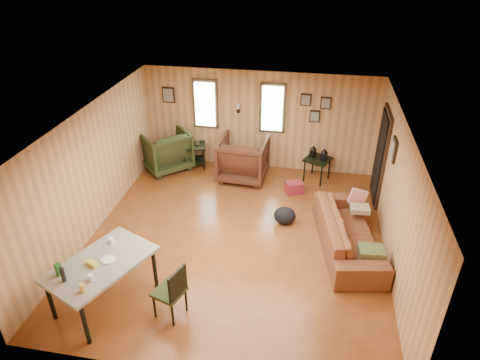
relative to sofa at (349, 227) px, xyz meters
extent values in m
cube|color=brown|center=(-2.06, -0.08, -0.47)|extent=(5.50, 6.00, 0.02)
cube|color=#997C5B|center=(-2.06, -0.08, 1.95)|extent=(5.50, 6.00, 0.02)
cube|color=tan|center=(-2.06, 2.93, 0.74)|extent=(5.50, 0.02, 2.40)
cube|color=tan|center=(-2.06, -3.09, 0.74)|extent=(5.50, 0.02, 2.40)
cube|color=tan|center=(-4.82, -0.08, 0.74)|extent=(0.02, 6.00, 2.40)
cube|color=tan|center=(0.70, -0.08, 0.74)|extent=(0.02, 6.00, 2.40)
cube|color=black|center=(-3.36, 2.89, 1.09)|extent=(0.60, 0.05, 1.20)
cube|color=#E0F2D1|center=(-3.36, 2.85, 1.09)|extent=(0.48, 0.04, 1.06)
cube|color=black|center=(-1.76, 2.89, 1.09)|extent=(0.60, 0.05, 1.20)
cube|color=#E0F2D1|center=(-1.76, 2.85, 1.09)|extent=(0.48, 0.04, 1.06)
cube|color=black|center=(-2.56, 2.87, 0.99)|extent=(0.07, 0.05, 0.12)
cylinder|color=silver|center=(-2.56, 2.81, 1.12)|extent=(0.07, 0.07, 0.14)
cube|color=black|center=(0.66, 1.87, 0.54)|extent=(0.06, 1.00, 2.05)
cube|color=black|center=(0.62, 1.87, 0.54)|extent=(0.04, 0.82, 1.90)
cube|color=black|center=(-1.01, 2.89, 1.34)|extent=(0.24, 0.04, 0.28)
cube|color=#9E998C|center=(-1.01, 2.86, 1.34)|extent=(0.19, 0.02, 0.22)
cube|color=black|center=(-0.56, 2.89, 1.29)|extent=(0.24, 0.04, 0.28)
cube|color=#9E998C|center=(-0.56, 2.86, 1.29)|extent=(0.19, 0.02, 0.22)
cube|color=black|center=(-0.78, 2.89, 0.96)|extent=(0.24, 0.04, 0.28)
cube|color=#9E998C|center=(-0.78, 2.86, 0.96)|extent=(0.19, 0.02, 0.22)
cube|color=black|center=(-4.26, 2.89, 1.26)|extent=(0.30, 0.04, 0.38)
cube|color=#9E998C|center=(-4.26, 2.86, 1.26)|extent=(0.24, 0.02, 0.31)
cube|color=black|center=(0.66, 0.77, 1.24)|extent=(0.04, 0.34, 0.42)
cube|color=#9E998C|center=(0.63, 0.77, 1.24)|extent=(0.02, 0.27, 0.34)
imported|color=brown|center=(0.00, 0.00, 0.00)|extent=(1.09, 2.43, 0.92)
imported|color=#432314|center=(-2.33, 2.25, 0.10)|extent=(1.13, 1.07, 1.11)
imported|color=#2A3317|center=(-4.28, 2.40, 0.08)|extent=(1.43, 1.43, 1.08)
cube|color=black|center=(-3.63, 2.60, 0.11)|extent=(0.69, 0.65, 0.04)
cube|color=black|center=(-3.63, 2.60, -0.27)|extent=(0.62, 0.59, 0.03)
cylinder|color=black|center=(-3.80, 2.33, -0.18)|extent=(0.05, 0.05, 0.56)
cylinder|color=black|center=(-3.34, 2.47, -0.18)|extent=(0.05, 0.05, 0.56)
cylinder|color=black|center=(-3.91, 2.73, -0.18)|extent=(0.05, 0.05, 0.56)
cylinder|color=black|center=(-3.46, 2.86, -0.18)|extent=(0.05, 0.05, 0.56)
cube|color=#3E3829|center=(-3.74, 2.56, 0.19)|extent=(0.10, 0.05, 0.13)
cube|color=#3E3829|center=(-3.53, 2.63, 0.19)|extent=(0.09, 0.05, 0.12)
cube|color=black|center=(-0.62, 2.47, 0.08)|extent=(0.71, 0.71, 0.04)
cylinder|color=black|center=(-0.90, 2.36, -0.19)|extent=(0.05, 0.05, 0.54)
cylinder|color=black|center=(-0.51, 2.18, -0.19)|extent=(0.05, 0.05, 0.54)
cylinder|color=black|center=(-0.72, 2.75, -0.19)|extent=(0.05, 0.05, 0.54)
cylinder|color=black|center=(-0.33, 2.57, -0.19)|extent=(0.05, 0.05, 0.54)
cube|color=black|center=(-0.75, 2.52, 0.20)|extent=(0.16, 0.16, 0.19)
cone|color=black|center=(-0.75, 2.52, 0.35)|extent=(0.21, 0.21, 0.11)
cube|color=black|center=(-0.49, 2.41, 0.20)|extent=(0.16, 0.16, 0.19)
cone|color=black|center=(-0.49, 2.41, 0.35)|extent=(0.21, 0.21, 0.11)
cube|color=maroon|center=(-1.09, 1.79, -0.33)|extent=(0.44, 0.39, 0.26)
ellipsoid|color=black|center=(-1.20, 0.56, -0.27)|extent=(0.49, 0.40, 0.38)
cube|color=#4E532E|center=(0.33, -0.67, 0.03)|extent=(0.44, 0.36, 0.14)
cube|color=red|center=(0.19, 0.88, 0.12)|extent=(0.38, 0.12, 0.37)
cube|color=gray|center=(0.23, 0.63, 0.01)|extent=(0.37, 0.30, 0.10)
cube|color=gray|center=(-3.75, -2.05, 0.31)|extent=(1.50, 1.81, 0.05)
cylinder|color=black|center=(-4.39, -2.51, -0.08)|extent=(0.08, 0.08, 0.75)
cylinder|color=black|center=(-3.66, -2.83, -0.08)|extent=(0.08, 0.08, 0.75)
cylinder|color=black|center=(-3.83, -1.27, -0.08)|extent=(0.08, 0.08, 0.75)
cylinder|color=black|center=(-3.11, -1.60, -0.08)|extent=(0.08, 0.08, 0.75)
cylinder|color=white|center=(-3.70, -2.41, 0.39)|extent=(0.11, 0.11, 0.09)
cylinder|color=white|center=(-3.78, -1.58, 0.39)|extent=(0.11, 0.11, 0.09)
cube|color=#215C23|center=(-4.20, -2.40, 0.44)|extent=(0.10, 0.10, 0.20)
cylinder|color=black|center=(-4.07, -2.50, 0.45)|extent=(0.08, 0.08, 0.23)
cylinder|color=gold|center=(-3.71, -2.64, 0.40)|extent=(0.10, 0.10, 0.13)
cylinder|color=white|center=(-3.66, -1.98, 0.35)|extent=(0.28, 0.28, 0.02)
cube|color=yellow|center=(-3.84, -2.12, 0.37)|extent=(0.21, 0.15, 0.06)
cube|color=#2A3317|center=(-2.69, -2.10, -0.01)|extent=(0.53, 0.53, 0.05)
cube|color=black|center=(-2.52, -2.16, 0.23)|extent=(0.17, 0.39, 0.46)
cylinder|color=black|center=(-2.90, -2.21, -0.24)|extent=(0.05, 0.05, 0.44)
cylinder|color=black|center=(-2.59, -2.32, -0.24)|extent=(0.05, 0.05, 0.44)
cylinder|color=black|center=(-2.80, -1.89, -0.24)|extent=(0.05, 0.05, 0.44)
cylinder|color=black|center=(-2.48, -2.00, -0.24)|extent=(0.05, 0.05, 0.44)
camera|label=1|loc=(-0.83, -6.50, 4.58)|focal=32.00mm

